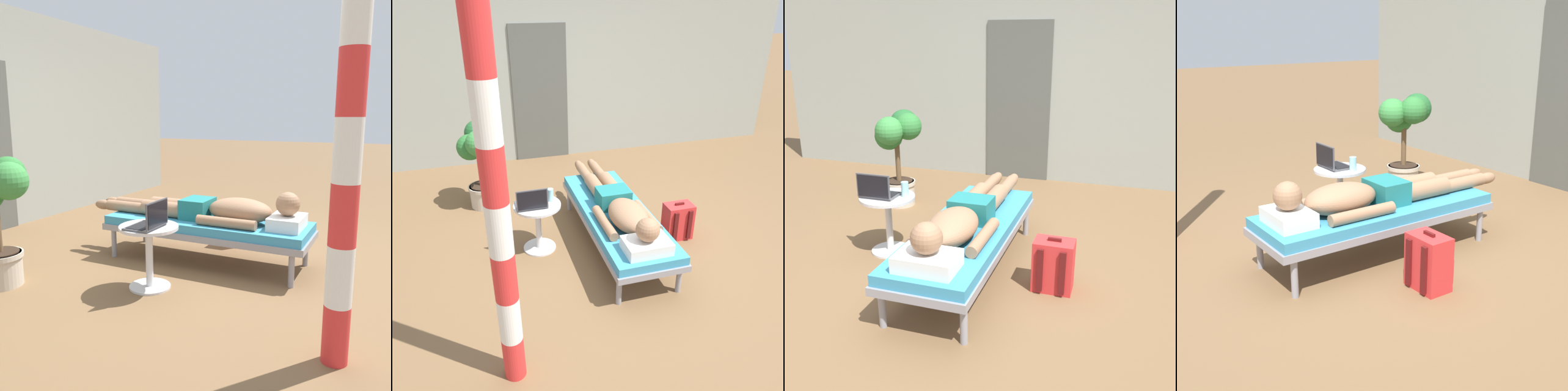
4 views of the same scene
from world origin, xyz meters
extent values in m
plane|color=brown|center=(0.00, 0.00, 0.00)|extent=(40.00, 40.00, 0.00)
cylinder|color=gray|center=(-0.32, 0.95, 0.14)|extent=(0.05, 0.05, 0.28)
cylinder|color=gray|center=(0.25, 0.95, 0.14)|extent=(0.05, 0.05, 0.28)
cylinder|color=gray|center=(-0.32, -0.82, 0.14)|extent=(0.05, 0.05, 0.28)
cylinder|color=gray|center=(0.25, -0.82, 0.14)|extent=(0.05, 0.05, 0.28)
cube|color=gray|center=(-0.04, 0.06, 0.31)|extent=(0.67, 1.98, 0.06)
cube|color=teal|center=(-0.04, 0.06, 0.38)|extent=(0.64, 1.94, 0.08)
cube|color=white|center=(-0.04, -0.71, 0.47)|extent=(0.40, 0.28, 0.11)
sphere|color=#997051|center=(-0.04, -0.71, 0.64)|extent=(0.21, 0.21, 0.21)
ellipsoid|color=#997051|center=(-0.04, -0.27, 0.54)|extent=(0.35, 0.60, 0.23)
cylinder|color=#997051|center=(-0.26, -0.22, 0.46)|extent=(0.09, 0.55, 0.09)
cylinder|color=#997051|center=(0.18, -0.22, 0.46)|extent=(0.09, 0.55, 0.09)
cube|color=#1E7272|center=(-0.04, 0.16, 0.52)|extent=(0.33, 0.26, 0.19)
cylinder|color=#997051|center=(-0.12, 0.50, 0.49)|extent=(0.15, 0.42, 0.15)
cylinder|color=#997051|center=(-0.12, 0.93, 0.47)|extent=(0.11, 0.44, 0.11)
ellipsoid|color=#997051|center=(-0.12, 1.22, 0.47)|extent=(0.09, 0.20, 0.10)
cylinder|color=#997051|center=(0.05, 0.50, 0.49)|extent=(0.15, 0.42, 0.15)
cylinder|color=#997051|center=(0.05, 0.93, 0.47)|extent=(0.11, 0.44, 0.11)
ellipsoid|color=#997051|center=(0.05, 1.22, 0.47)|extent=(0.09, 0.20, 0.10)
cylinder|color=silver|center=(-0.83, 0.22, 0.01)|extent=(0.34, 0.34, 0.02)
cylinder|color=silver|center=(-0.83, 0.22, 0.26)|extent=(0.06, 0.06, 0.48)
cylinder|color=silver|center=(-0.83, 0.22, 0.51)|extent=(0.48, 0.48, 0.02)
cube|color=#4C4C51|center=(-0.89, 0.22, 0.53)|extent=(0.31, 0.22, 0.02)
cube|color=black|center=(-0.89, 0.23, 0.54)|extent=(0.27, 0.15, 0.00)
cube|color=#4C4C51|center=(-0.89, 0.10, 0.64)|extent=(0.31, 0.01, 0.21)
cube|color=black|center=(-0.89, 0.09, 0.64)|extent=(0.29, 0.00, 0.19)
cylinder|color=#99D8E5|center=(-0.68, 0.27, 0.59)|extent=(0.06, 0.06, 0.13)
cube|color=red|center=(0.67, 0.01, 0.20)|extent=(0.30, 0.20, 0.40)
cube|color=red|center=(0.67, 0.13, 0.13)|extent=(0.23, 0.04, 0.18)
cube|color=#531212|center=(0.59, -0.10, 0.20)|extent=(0.04, 0.02, 0.34)
cube|color=#531212|center=(0.75, -0.10, 0.20)|extent=(0.04, 0.02, 0.34)
cube|color=#531212|center=(0.67, 0.01, 0.41)|extent=(0.10, 0.02, 0.02)
cylinder|color=#BFB29E|center=(-1.32, 1.36, 0.14)|extent=(0.34, 0.34, 0.28)
cylinder|color=#BFB29E|center=(-1.32, 1.36, 0.26)|extent=(0.37, 0.37, 0.04)
cylinder|color=#332319|center=(-1.32, 1.36, 0.29)|extent=(0.31, 0.31, 0.01)
sphere|color=#2D7233|center=(-1.17, 1.36, 0.91)|extent=(0.30, 0.30, 0.30)
sphere|color=#38843D|center=(-1.31, 1.19, 0.89)|extent=(0.30, 0.30, 0.30)
cylinder|color=red|center=(-1.28, -1.30, 0.17)|extent=(0.15, 0.15, 0.35)
cylinder|color=white|center=(-1.28, -1.30, 0.52)|extent=(0.15, 0.15, 0.35)
cylinder|color=red|center=(-1.28, -1.30, 0.86)|extent=(0.15, 0.15, 0.35)
cylinder|color=white|center=(-1.28, -1.30, 1.21)|extent=(0.15, 0.15, 0.35)
cylinder|color=red|center=(-1.28, -1.30, 1.55)|extent=(0.15, 0.15, 0.35)
cylinder|color=white|center=(-1.28, -1.30, 1.90)|extent=(0.15, 0.15, 0.35)
camera|label=1|loc=(-3.60, -1.54, 1.38)|focal=38.65mm
camera|label=2|loc=(-1.35, -3.37, 2.45)|focal=37.11mm
camera|label=3|loc=(1.09, -3.10, 1.83)|focal=41.99mm
camera|label=4|loc=(3.29, -2.31, 1.80)|focal=49.82mm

